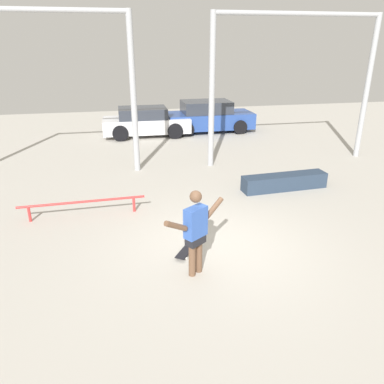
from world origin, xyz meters
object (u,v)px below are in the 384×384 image
object	(u,v)px
grind_box	(284,182)
parked_car_blue	(208,117)
skateboard	(187,249)
grind_rail	(83,204)
skateboarder	(196,229)
parked_car_white	(146,122)

from	to	relation	value
grind_box	parked_car_blue	world-z (taller)	parked_car_blue
skateboard	grind_box	world-z (taller)	grind_box
grind_box	grind_rail	world-z (taller)	grind_box
skateboard	parked_car_blue	world-z (taller)	parked_car_blue
grind_box	grind_rail	bearing A→B (deg)	-172.85
skateboarder	grind_box	xyz separation A→B (m)	(3.57, 3.79, -0.71)
grind_box	skateboard	bearing A→B (deg)	-140.02
skateboarder	skateboard	size ratio (longest dim) A/B	2.17
skateboarder	grind_box	distance (m)	5.25
skateboarder	skateboard	xyz separation A→B (m)	(-0.01, 0.79, -0.88)
skateboard	parked_car_blue	size ratio (longest dim) A/B	0.19
skateboarder	parked_car_white	bearing A→B (deg)	54.56
parked_car_white	skateboarder	bearing A→B (deg)	-89.70
skateboard	parked_car_white	xyz separation A→B (m)	(0.14, 10.81, 0.59)
skateboarder	parked_car_white	size ratio (longest dim) A/B	0.43
grind_rail	parked_car_blue	distance (m)	10.41
grind_rail	parked_car_white	size ratio (longest dim) A/B	0.78
skateboarder	skateboard	distance (m)	1.18
grind_box	grind_rail	xyz separation A→B (m)	(-5.82, -0.73, 0.12)
skateboard	skateboarder	bearing A→B (deg)	-144.98
parked_car_white	skateboard	bearing A→B (deg)	-89.80
grind_box	parked_car_white	distance (m)	8.54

